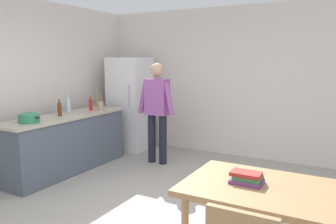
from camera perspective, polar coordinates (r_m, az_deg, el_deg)
The scene contains 14 objects.
ground_plane at distance 3.86m, azimuth -3.90°, elevation -18.02°, with size 14.00×14.00×0.00m, color #9E998E.
wall_back at distance 6.19m, azimuth 11.28°, elevation 5.04°, with size 6.40×0.12×2.70m, color silver.
wall_left at distance 5.45m, azimuth -26.47°, elevation 3.80°, with size 0.12×5.60×2.70m, color silver.
kitchen_counter at distance 5.50m, azimuth -17.08°, elevation -5.11°, with size 0.64×2.20×0.90m.
refrigerator at distance 6.55m, azimuth -6.55°, elevation 1.40°, with size 0.70×0.67×1.80m.
person at distance 5.57m, azimuth -1.90°, elevation 0.95°, with size 0.70×0.22×1.70m.
dining_table at distance 2.84m, azimuth 17.52°, elevation -13.73°, with size 1.40×0.90×0.75m.
cooking_pot at distance 4.93m, azimuth -22.78°, elevation -0.98°, with size 0.40×0.28×0.12m.
utensil_jar at distance 5.87m, azimuth -11.53°, elevation 1.19°, with size 0.11×0.11×0.32m.
bottle_vinegar_tall at distance 6.23m, azimuth -12.08°, elevation 2.14°, with size 0.06×0.06×0.32m.
bottle_sauce_red at distance 5.79m, azimuth -13.16°, elevation 1.20°, with size 0.06×0.06×0.24m.
bottle_water_clear at distance 5.60m, azimuth -16.73°, elevation 1.11°, with size 0.07×0.07×0.30m.
bottle_beer_brown at distance 5.34m, azimuth -18.13°, elevation 0.48°, with size 0.06×0.06×0.26m.
book_stack at distance 2.84m, azimuth 13.40°, elevation -10.96°, with size 0.26×0.20×0.09m.
Camera 1 is at (1.88, -2.88, 1.74)m, focal length 35.46 mm.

